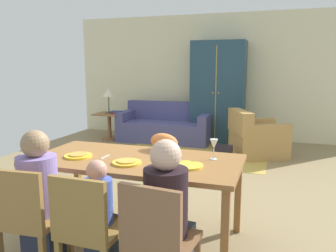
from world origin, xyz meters
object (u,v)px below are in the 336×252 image
dining_chair_man (27,216)px  armoire (218,92)px  side_table (109,122)px  table_lamp (108,93)px  book_upper (116,112)px  plate_near_man (78,156)px  couch (166,127)px  book_lower (117,113)px  plate_near_woman (188,166)px  cat (164,142)px  person_child (101,223)px  person_woman (168,223)px  plate_near_child (127,163)px  dining_chair_child (88,226)px  handbag (223,153)px  person_man (42,204)px  wine_glass (214,145)px  dining_table (136,166)px  armchair (255,138)px  dining_chair_woman (158,238)px

dining_chair_man → armoire: bearing=84.6°
side_table → armoire: bearing=14.7°
table_lamp → book_upper: 0.42m
book_upper → plate_near_man: bearing=-67.7°
plate_near_man → couch: bearing=97.6°
book_lower → plate_near_woman: bearing=-55.9°
cat → side_table: size_ratio=0.55×
person_child → book_lower: bearing=115.5°
plate_near_woman → cat: (-0.37, 0.46, 0.08)m
armoire → table_lamp: armoire is taller
person_child → person_woman: size_ratio=0.83×
plate_near_child → table_lamp: bearing=120.1°
plate_near_man → dining_chair_child: bearing=-53.5°
plate_near_child → handbag: bearing=83.7°
plate_near_man → table_lamp: (-1.77, 3.90, 0.24)m
person_man → wine_glass: bearing=34.4°
plate_near_child → wine_glass: bearing=28.0°
dining_table → armchair: 3.48m
person_man → book_upper: size_ratio=5.04×
dining_table → dining_chair_child: dining_chair_child is taller
dining_table → book_upper: size_ratio=8.56×
handbag → dining_chair_man: bearing=-103.0°
dining_table → side_table: bearing=121.2°
dining_chair_child → couch: dining_chair_child is taller
plate_near_child → side_table: size_ratio=0.43×
wine_glass → armoire: 4.25m
dining_chair_woman → person_man: bearing=170.4°
plate_near_woman → person_woman: 0.60m
wine_glass → cat: wine_glass is taller
person_man → handbag: 3.64m
side_table → dining_chair_man: bearing=-68.8°
plate_near_man → plate_near_woman: (1.04, 0.02, 0.00)m
cat → book_upper: bearing=143.8°
person_woman → handbag: person_woman is taller
couch → book_upper: (-1.04, -0.26, 0.32)m
dining_chair_woman → side_table: dining_chair_woman is taller
plate_near_woman → person_child: person_child is taller
book_upper → person_child: bearing=-64.4°
dining_chair_woman → dining_chair_man: bearing=-180.0°
dining_table → table_lamp: 4.43m
armchair → dining_chair_child: bearing=-101.4°
dining_table → dining_chair_woman: dining_chair_woman is taller
person_woman → dining_chair_child: bearing=-161.5°
person_child → dining_chair_woman: (0.51, -0.17, 0.06)m
person_man → person_child: size_ratio=1.20×
dining_chair_man → person_man: person_man is taller
couch → book_lower: 1.10m
dining_chair_woman → table_lamp: size_ratio=1.61×
wine_glass → dining_chair_child: 1.27m
plate_near_woman → armchair: bearing=84.7°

